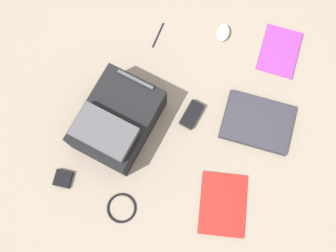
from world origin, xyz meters
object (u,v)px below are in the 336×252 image
Objects in this scene: book_comic at (279,52)px; cable_coil at (122,208)px; power_brick at (192,115)px; earbud_pouch at (63,179)px; book_blue at (223,204)px; laptop at (258,122)px; backpack at (117,121)px; pen_black at (158,35)px; computer_mouse at (223,32)px.

cable_coil is (-0.62, -0.88, -0.00)m from book_comic.
power_brick is 1.70× the size of earbud_pouch.
book_blue is 2.19× the size of cable_coil.
laptop is at bearing 75.24° from book_blue.
book_comic is at bearing 77.93° from book_blue.
laptop is (0.64, 0.13, -0.08)m from backpack.
backpack reaches higher than pen_black.
computer_mouse is 0.33m from pen_black.
power_brick reaches higher than book_blue.
cable_coil is (0.09, -0.37, -0.09)m from backpack.
backpack is at bearing -144.02° from book_comic.
book_comic is (0.06, 0.38, -0.01)m from laptop.
earbud_pouch is (-0.29, 0.08, 0.01)m from cable_coil.
book_comic is 1.21m from earbud_pouch.
laptop is 0.31m from power_brick.
computer_mouse is (-0.29, 0.05, 0.01)m from book_comic.
backpack is 0.66m from laptop.
backpack reaches higher than laptop.
earbud_pouch is (-0.53, -0.40, -0.01)m from power_brick.
computer_mouse reaches higher than book_blue.
power_brick reaches higher than pen_black.
backpack reaches higher than book_comic.
book_comic reaches higher than cable_coil.
book_comic is 2.07× the size of cable_coil.
book_blue is 2.04× the size of pen_black.
book_comic is 1.93× the size of pen_black.
pen_black is 0.84m from earbud_pouch.
backpack is 0.70m from computer_mouse.
power_brick reaches higher than cable_coil.
laptop reaches higher than pen_black.
book_comic is 0.29m from computer_mouse.
earbud_pouch is at bearing -178.90° from book_blue.
cable_coil is 1.04× the size of power_brick.
laptop is 0.94m from earbud_pouch.
pen_black is (-0.23, 0.39, -0.01)m from power_brick.
power_brick reaches higher than laptop.
power_brick is at bearing 37.14° from earbud_pouch.
backpack is at bearing -168.53° from laptop.
computer_mouse is 1.05m from earbud_pouch.
power_brick is at bearing 18.87° from backpack.
book_blue is at bearing -27.20° from backpack.
book_blue is 1.06× the size of book_comic.
book_comic reaches higher than pen_black.
book_blue is 0.46m from cable_coil.
book_comic is at bearing 80.85° from laptop.
pen_black is (-0.44, 0.77, -0.00)m from book_blue.
power_brick is (-0.09, -0.45, -0.00)m from computer_mouse.
power_brick is (-0.31, -0.02, 0.00)m from laptop.
computer_mouse is (0.42, 0.56, -0.08)m from backpack.
computer_mouse is 0.65× the size of pen_black.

